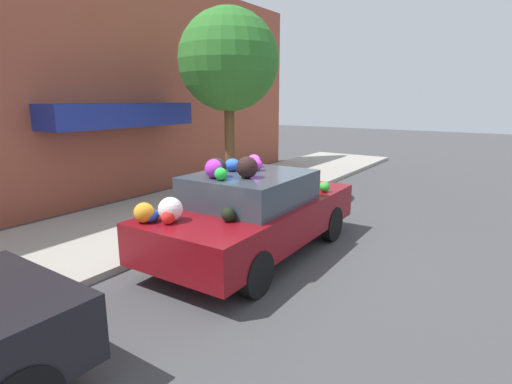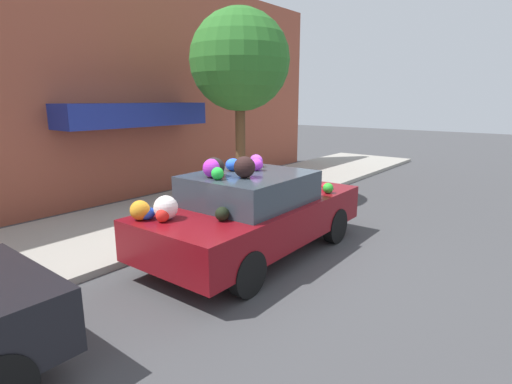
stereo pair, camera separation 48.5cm
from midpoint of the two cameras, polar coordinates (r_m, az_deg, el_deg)
name	(u,v)px [view 1 (the left image)]	position (r m, az deg, el deg)	size (l,w,h in m)	color
ground_plane	(249,251)	(6.91, -3.02, -8.46)	(60.00, 60.00, 0.00)	#424244
sidewalk_curb	(143,222)	(8.71, -17.41, -4.08)	(24.00, 3.20, 0.11)	#9E998E
building_facade	(70,85)	(10.22, -26.31, 13.51)	(18.00, 1.20, 5.77)	#9E4C38
street_tree	(229,61)	(9.79, -5.44, 18.13)	(2.35, 2.35, 4.49)	brown
fire_hydrant	(197,205)	(8.19, -10.05, -1.80)	(0.20, 0.20, 0.70)	#B2B2B7
art_car	(254,211)	(6.56, -2.41, -2.75)	(4.15, 1.90, 1.72)	maroon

